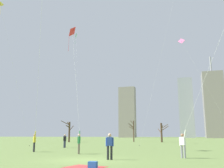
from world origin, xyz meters
The scene contains 18 objects.
ground_plane centered at (0.00, 0.00, 0.00)m, with size 400.00×400.00×0.00m, color olive.
kite_flyer_far_back_blue centered at (-7.10, 5.30, 2.74)m, with size 3.31×5.49×17.51m.
kite_flyer_foreground_left_red centered at (-3.01, 5.38, 3.36)m, with size 3.18×4.67×13.19m.
kite_flyer_midfield_center_orange centered at (8.01, 2.63, 6.05)m, with size 9.36×2.18×21.41m.
bystander_watching_nearby centered at (1.39, 0.65, 0.90)m, with size 0.50×0.28×1.62m.
bystander_strolling_midfield centered at (-8.19, 13.51, 0.90)m, with size 0.26×0.50×1.62m.
distant_kite_drifting_right_green centered at (-13.92, 28.37, 19.38)m, with size 3.96×6.37×22.03m.
distant_kite_high_overhead_yellow centered at (-15.92, 10.15, 16.13)m, with size 1.19×7.57×18.63m.
distant_kite_drifting_left_pink centered at (6.84, 28.63, 16.71)m, with size 8.42×1.31×18.48m.
distant_kite_low_near_trees_purple centered at (5.53, 22.39, 22.47)m, with size 7.46×0.70×26.83m.
picnic_spot centered at (1.59, -3.35, 0.09)m, with size 2.08×1.79×0.31m.
bare_tree_center centered at (1.16, 40.97, 2.22)m, with size 2.58×3.62×4.12m.
bare_tree_far_right_edge centered at (-5.28, 41.84, 2.65)m, with size 1.27×2.01×4.78m.
bare_tree_leftmost centered at (-18.86, 36.73, 2.56)m, with size 2.41×3.56×4.72m.
skyline_squat_block centered at (-28.77, 141.33, 16.06)m, with size 10.44×5.40×32.13m.
skyline_slender_spire centered at (7.58, 132.86, 17.05)m, with size 8.12×5.02×34.09m.
skyline_mid_tower_right centered at (23.53, 139.78, 11.33)m, with size 8.65×6.55×22.66m.
skyline_tall_tower centered at (21.64, 125.44, 17.31)m, with size 10.46×9.91×43.75m.
Camera 1 is at (6.00, -14.79, 1.51)m, focal length 39.81 mm.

